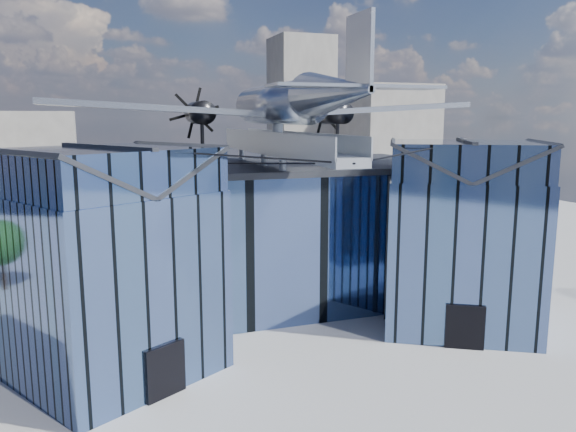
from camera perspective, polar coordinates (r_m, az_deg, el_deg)
name	(u,v)px	position (r m, az deg, el deg)	size (l,w,h in m)	color
ground_plane	(299,339)	(34.61, 1.13, -12.38)	(120.00, 120.00, 0.00)	gray
museum	(269,231)	(38.28, -1.90, -1.52)	(32.88, 24.50, 17.60)	#486393
bg_towers	(184,140)	(81.51, -10.52, 7.58)	(77.00, 24.50, 26.00)	gray
tree_side_e	(497,222)	(58.59, 20.50, -0.54)	(3.70, 3.70, 4.61)	black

